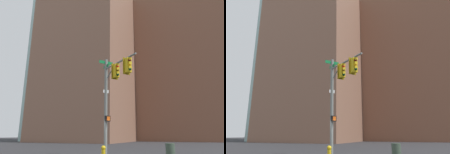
{
  "view_description": "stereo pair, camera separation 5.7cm",
  "coord_description": "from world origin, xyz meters",
  "views": [
    {
      "loc": [
        -6.49,
        14.17,
        1.45
      ],
      "look_at": [
        -0.56,
        0.28,
        5.58
      ],
      "focal_mm": 34.03,
      "sensor_mm": 36.0,
      "label": 1
    },
    {
      "loc": [
        -6.55,
        14.15,
        1.45
      ],
      "look_at": [
        -0.56,
        0.28,
        5.58
      ],
      "focal_mm": 34.03,
      "sensor_mm": 36.0,
      "label": 2
    }
  ],
  "objects": [
    {
      "name": "signal_pole_assembly",
      "position": [
        -0.66,
        0.34,
        4.72
      ],
      "size": [
        3.52,
        2.8,
        7.22
      ],
      "rotation": [
        0.0,
        0.0,
        2.52
      ],
      "color": "slate",
      "rests_on": "ground_plane"
    },
    {
      "name": "fire_hydrant",
      "position": [
        -1.11,
        2.8,
        0.47
      ],
      "size": [
        0.34,
        0.26,
        0.87
      ],
      "color": "gold",
      "rests_on": "ground_plane"
    },
    {
      "name": "litter_bin",
      "position": [
        -4.39,
        0.04,
        0.47
      ],
      "size": [
        0.56,
        0.56,
        0.95
      ],
      "primitive_type": "cylinder",
      "color": "#384738",
      "rests_on": "ground_plane"
    },
    {
      "name": "building_brick_nearside",
      "position": [
        -0.44,
        -46.1,
        19.29
      ],
      "size": [
        26.76,
        21.71,
        38.58
      ],
      "primitive_type": "cube",
      "color": "brown",
      "rests_on": "ground_plane"
    },
    {
      "name": "building_brick_midblock",
      "position": [
        18.1,
        -28.74,
        18.81
      ],
      "size": [
        19.63,
        18.5,
        37.62
      ],
      "primitive_type": "cube",
      "color": "#845B47",
      "rests_on": "ground_plane"
    },
    {
      "name": "building_glass_tower",
      "position": [
        21.34,
        -38.62,
        37.35
      ],
      "size": [
        23.01,
        30.25,
        74.69
      ],
      "primitive_type": "cube",
      "color": "#9EC6C1",
      "rests_on": "ground_plane"
    }
  ]
}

